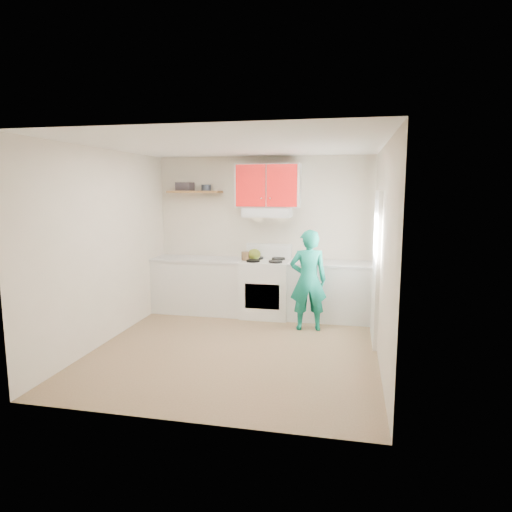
% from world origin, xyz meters
% --- Properties ---
extents(floor, '(3.80, 3.80, 0.00)m').
position_xyz_m(floor, '(0.00, 0.00, 0.00)').
color(floor, brown).
rests_on(floor, ground).
extents(ceiling, '(3.60, 3.80, 0.04)m').
position_xyz_m(ceiling, '(0.00, 0.00, 2.60)').
color(ceiling, white).
rests_on(ceiling, floor).
extents(back_wall, '(3.60, 0.04, 2.60)m').
position_xyz_m(back_wall, '(0.00, 1.90, 1.30)').
color(back_wall, beige).
rests_on(back_wall, floor).
extents(front_wall, '(3.60, 0.04, 2.60)m').
position_xyz_m(front_wall, '(0.00, -1.90, 1.30)').
color(front_wall, beige).
rests_on(front_wall, floor).
extents(left_wall, '(0.04, 3.80, 2.60)m').
position_xyz_m(left_wall, '(-1.80, 0.00, 1.30)').
color(left_wall, beige).
rests_on(left_wall, floor).
extents(right_wall, '(0.04, 3.80, 2.60)m').
position_xyz_m(right_wall, '(1.80, 0.00, 1.30)').
color(right_wall, beige).
rests_on(right_wall, floor).
extents(door, '(0.05, 0.85, 2.05)m').
position_xyz_m(door, '(1.78, 0.70, 1.02)').
color(door, white).
rests_on(door, floor).
extents(door_glass, '(0.01, 0.55, 0.95)m').
position_xyz_m(door_glass, '(1.75, 0.70, 1.45)').
color(door_glass, white).
rests_on(door_glass, door).
extents(counter_left, '(1.52, 0.60, 0.90)m').
position_xyz_m(counter_left, '(-1.04, 1.60, 0.45)').
color(counter_left, silver).
rests_on(counter_left, floor).
extents(counter_right, '(1.32, 0.60, 0.90)m').
position_xyz_m(counter_right, '(1.14, 1.60, 0.45)').
color(counter_right, silver).
rests_on(counter_right, floor).
extents(stove, '(0.76, 0.65, 0.92)m').
position_xyz_m(stove, '(0.10, 1.57, 0.46)').
color(stove, white).
rests_on(stove, floor).
extents(range_hood, '(0.76, 0.44, 0.15)m').
position_xyz_m(range_hood, '(0.10, 1.68, 1.70)').
color(range_hood, silver).
rests_on(range_hood, back_wall).
extents(upper_cabinets, '(1.02, 0.33, 0.70)m').
position_xyz_m(upper_cabinets, '(0.10, 1.73, 2.12)').
color(upper_cabinets, red).
rests_on(upper_cabinets, back_wall).
extents(shelf, '(0.90, 0.30, 0.04)m').
position_xyz_m(shelf, '(-1.15, 1.75, 2.02)').
color(shelf, brown).
rests_on(shelf, back_wall).
extents(books, '(0.29, 0.23, 0.14)m').
position_xyz_m(books, '(-1.33, 1.76, 2.11)').
color(books, '#373137').
rests_on(books, shelf).
extents(tin, '(0.19, 0.19, 0.10)m').
position_xyz_m(tin, '(-0.96, 1.78, 2.09)').
color(tin, '#333D4C').
rests_on(tin, shelf).
extents(kettle, '(0.24, 0.24, 0.18)m').
position_xyz_m(kettle, '(-0.10, 1.62, 1.01)').
color(kettle, olive).
rests_on(kettle, stove).
extents(crock, '(0.16, 0.16, 0.16)m').
position_xyz_m(crock, '(-0.24, 1.56, 0.98)').
color(crock, '#503923').
rests_on(crock, counter_left).
extents(cutting_board, '(0.33, 0.25, 0.02)m').
position_xyz_m(cutting_board, '(1.04, 1.56, 0.91)').
color(cutting_board, olive).
rests_on(cutting_board, counter_right).
extents(silicone_mat, '(0.27, 0.23, 0.01)m').
position_xyz_m(silicone_mat, '(1.59, 1.57, 0.90)').
color(silicone_mat, '#B11312').
rests_on(silicone_mat, counter_right).
extents(person, '(0.60, 0.46, 1.49)m').
position_xyz_m(person, '(0.84, 1.00, 0.75)').
color(person, '#0C7460').
rests_on(person, floor).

